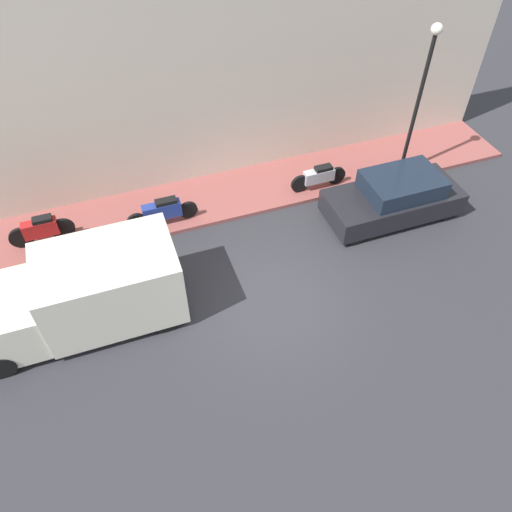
# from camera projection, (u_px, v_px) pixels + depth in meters

# --- Properties ---
(ground_plane) EXTENTS (60.00, 60.00, 0.00)m
(ground_plane) POSITION_uv_depth(u_px,v_px,m) (273.00, 302.00, 13.01)
(ground_plane) COLOR #2D2D33
(sidewalk) EXTENTS (2.30, 19.69, 0.12)m
(sidewalk) POSITION_uv_depth(u_px,v_px,m) (222.00, 196.00, 15.88)
(sidewalk) COLOR #934C47
(sidewalk) RESTS_ON ground_plane
(building_facade) EXTENTS (0.30, 19.69, 7.81)m
(building_facade) POSITION_uv_depth(u_px,v_px,m) (202.00, 62.00, 13.94)
(building_facade) COLOR beige
(building_facade) RESTS_ON ground_plane
(parked_car) EXTENTS (1.75, 4.05, 1.40)m
(parked_car) POSITION_uv_depth(u_px,v_px,m) (395.00, 197.00, 14.90)
(parked_car) COLOR black
(parked_car) RESTS_ON ground_plane
(delivery_van) EXTENTS (2.08, 4.99, 2.06)m
(delivery_van) POSITION_uv_depth(u_px,v_px,m) (79.00, 294.00, 11.84)
(delivery_van) COLOR silver
(delivery_van) RESTS_ON ground_plane
(scooter_silver) EXTENTS (0.30, 1.87, 0.78)m
(scooter_silver) POSITION_uv_depth(u_px,v_px,m) (319.00, 176.00, 15.80)
(scooter_silver) COLOR #B7B7BF
(scooter_silver) RESTS_ON sidewalk
(motorcycle_blue) EXTENTS (0.30, 2.11, 0.84)m
(motorcycle_blue) POSITION_uv_depth(u_px,v_px,m) (162.00, 211.00, 14.62)
(motorcycle_blue) COLOR navy
(motorcycle_blue) RESTS_ON sidewalk
(motorcycle_red) EXTENTS (0.30, 1.80, 0.88)m
(motorcycle_red) POSITION_uv_depth(u_px,v_px,m) (41.00, 229.00, 14.04)
(motorcycle_red) COLOR #B21E1E
(motorcycle_red) RESTS_ON sidewalk
(streetlamp) EXTENTS (0.33, 0.33, 4.85)m
(streetlamp) POSITION_uv_depth(u_px,v_px,m) (423.00, 84.00, 14.41)
(streetlamp) COLOR black
(streetlamp) RESTS_ON sidewalk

